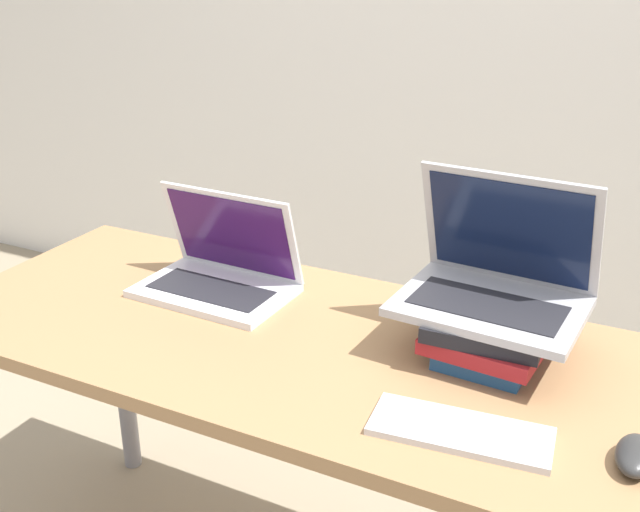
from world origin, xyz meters
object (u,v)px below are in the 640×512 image
(laptop_left, at_px, (220,271))
(laptop_on_books, at_px, (496,280))
(mouse, at_px, (635,455))
(book_stack, at_px, (493,330))
(wireless_keyboard, at_px, (460,431))

(laptop_left, distance_m, laptop_on_books, 0.61)
(laptop_on_books, bearing_deg, mouse, -41.54)
(laptop_left, distance_m, book_stack, 0.61)
(wireless_keyboard, distance_m, mouse, 0.26)
(laptop_left, xyz_separation_m, wireless_keyboard, (0.63, -0.28, -0.04))
(laptop_left, bearing_deg, mouse, -14.97)
(laptop_left, xyz_separation_m, book_stack, (0.61, -0.01, 0.00))
(book_stack, bearing_deg, wireless_keyboard, -85.45)
(laptop_left, relative_size, laptop_on_books, 0.98)
(laptop_left, bearing_deg, laptop_on_books, 1.24)
(laptop_left, relative_size, book_stack, 1.23)
(book_stack, relative_size, mouse, 2.65)
(book_stack, distance_m, laptop_on_books, 0.09)
(laptop_on_books, height_order, wireless_keyboard, laptop_on_books)
(laptop_on_books, bearing_deg, laptop_left, -178.76)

